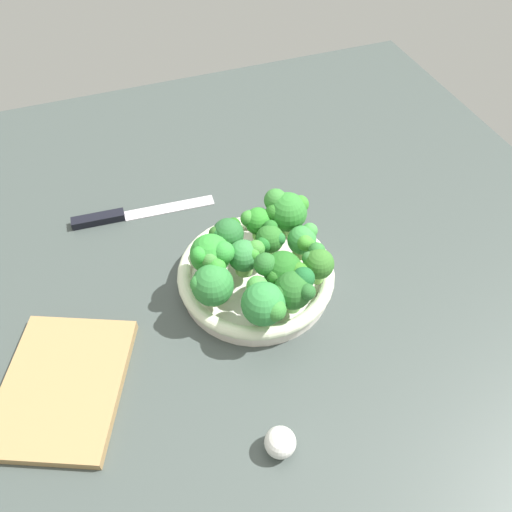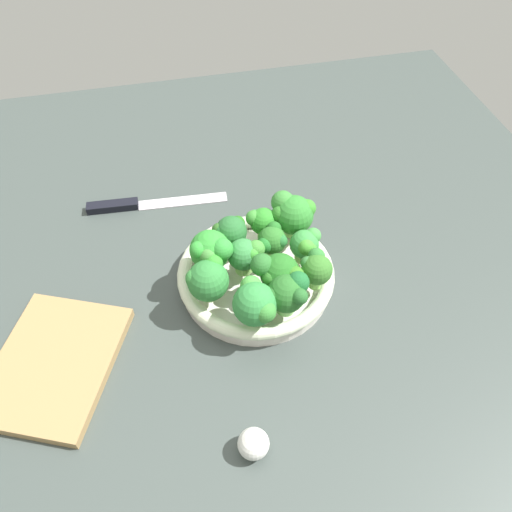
# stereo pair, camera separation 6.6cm
# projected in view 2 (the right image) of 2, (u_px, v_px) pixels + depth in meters

# --- Properties ---
(ground_plane) EXTENTS (1.30, 1.30, 0.03)m
(ground_plane) POSITION_uv_depth(u_px,v_px,m) (251.00, 272.00, 0.89)
(ground_plane) COLOR #3C4542
(bowl) EXTENTS (0.26, 0.26, 0.04)m
(bowl) POSITION_uv_depth(u_px,v_px,m) (256.00, 276.00, 0.85)
(bowl) COLOR silver
(bowl) RESTS_ON ground_plane
(broccoli_floret_0) EXTENTS (0.05, 0.05, 0.06)m
(broccoli_floret_0) POSITION_uv_depth(u_px,v_px,m) (261.00, 221.00, 0.85)
(broccoli_floret_0) COLOR #78C150
(broccoli_floret_0) RESTS_ON bowl
(broccoli_floret_1) EXTENTS (0.06, 0.07, 0.07)m
(broccoli_floret_1) POSITION_uv_depth(u_px,v_px,m) (279.00, 273.00, 0.77)
(broccoli_floret_1) COLOR #82B34D
(broccoli_floret_1) RESTS_ON bowl
(broccoli_floret_2) EXTENTS (0.06, 0.07, 0.08)m
(broccoli_floret_2) POSITION_uv_depth(u_px,v_px,m) (211.00, 251.00, 0.79)
(broccoli_floret_2) COLOR #8BC569
(broccoli_floret_2) RESTS_ON bowl
(broccoli_floret_3) EXTENTS (0.05, 0.05, 0.06)m
(broccoli_floret_3) POSITION_uv_depth(u_px,v_px,m) (316.00, 268.00, 0.78)
(broccoli_floret_3) COLOR #85D15D
(broccoli_floret_3) RESTS_ON bowl
(broccoli_floret_4) EXTENTS (0.05, 0.05, 0.06)m
(broccoli_floret_4) POSITION_uv_depth(u_px,v_px,m) (272.00, 240.00, 0.82)
(broccoli_floret_4) COLOR #91C86B
(broccoli_floret_4) RESTS_ON bowl
(broccoli_floret_5) EXTENTS (0.05, 0.05, 0.06)m
(broccoli_floret_5) POSITION_uv_depth(u_px,v_px,m) (306.00, 245.00, 0.82)
(broccoli_floret_5) COLOR #87B356
(broccoli_floret_5) RESTS_ON bowl
(broccoli_floret_6) EXTENTS (0.06, 0.07, 0.07)m
(broccoli_floret_6) POSITION_uv_depth(u_px,v_px,m) (207.00, 280.00, 0.77)
(broccoli_floret_6) COLOR #9EC76C
(broccoli_floret_6) RESTS_ON bowl
(broccoli_floret_7) EXTENTS (0.05, 0.06, 0.07)m
(broccoli_floret_7) POSITION_uv_depth(u_px,v_px,m) (230.00, 232.00, 0.83)
(broccoli_floret_7) COLOR #7EC05F
(broccoli_floret_7) RESTS_ON bowl
(broccoli_floret_8) EXTENTS (0.06, 0.07, 0.07)m
(broccoli_floret_8) POSITION_uv_depth(u_px,v_px,m) (288.00, 293.00, 0.75)
(broccoli_floret_8) COLOR #83C86A
(broccoli_floret_8) RESTS_ON bowl
(broccoli_floret_9) EXTENTS (0.05, 0.06, 0.06)m
(broccoli_floret_9) POSITION_uv_depth(u_px,v_px,m) (245.00, 255.00, 0.80)
(broccoli_floret_9) COLOR #8FCA64
(broccoli_floret_9) RESTS_ON bowl
(broccoli_floret_10) EXTENTS (0.08, 0.07, 0.07)m
(broccoli_floret_10) POSITION_uv_depth(u_px,v_px,m) (255.00, 303.00, 0.74)
(broccoli_floret_10) COLOR #9FD373
(broccoli_floret_10) RESTS_ON bowl
(broccoli_floret_11) EXTENTS (0.07, 0.08, 0.08)m
(broccoli_floret_11) POSITION_uv_depth(u_px,v_px,m) (292.00, 213.00, 0.85)
(broccoli_floret_11) COLOR #8ACF67
(broccoli_floret_11) RESTS_ON bowl
(knife) EXTENTS (0.04, 0.27, 0.01)m
(knife) POSITION_uv_depth(u_px,v_px,m) (138.00, 204.00, 0.98)
(knife) COLOR silver
(knife) RESTS_ON ground_plane
(cutting_board) EXTENTS (0.27, 0.24, 0.02)m
(cutting_board) POSITION_uv_depth(u_px,v_px,m) (54.00, 364.00, 0.75)
(cutting_board) COLOR #9F7C4D
(cutting_board) RESTS_ON ground_plane
(garlic_bulb) EXTENTS (0.04, 0.04, 0.04)m
(garlic_bulb) POSITION_uv_depth(u_px,v_px,m) (253.00, 444.00, 0.66)
(garlic_bulb) COLOR white
(garlic_bulb) RESTS_ON ground_plane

